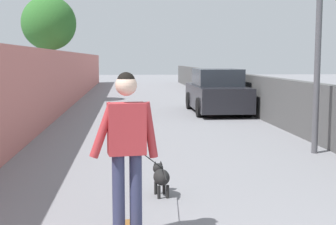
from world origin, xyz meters
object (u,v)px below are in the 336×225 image
Objects in this scene: tree_left_mid at (49,24)px; dog at (161,176)px; person_skateboarder at (127,140)px; car_near at (217,92)px; lamp_post at (319,7)px.

dog is at bearing -165.58° from tree_left_mid.
car_near is (11.59, -3.16, -0.35)m from person_skateboarder.
dog is 10.38m from car_near.
lamp_post is 5.01m from dog.
car_near is (-4.76, -6.50, -2.67)m from tree_left_mid.
dog is (-2.71, 3.30, -2.63)m from lamp_post.
tree_left_mid is 1.09× the size of lamp_post.
person_skateboarder is 0.90× the size of dog.
dog is at bearing 164.91° from car_near.
dog is at bearing 129.35° from lamp_post.
lamp_post is 2.53× the size of person_skateboarder.
lamp_post is 7.65m from car_near.
tree_left_mid reaches higher than dog.
person_skateboarder is (-16.35, -3.33, -2.32)m from tree_left_mid.
tree_left_mid reaches higher than car_near.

